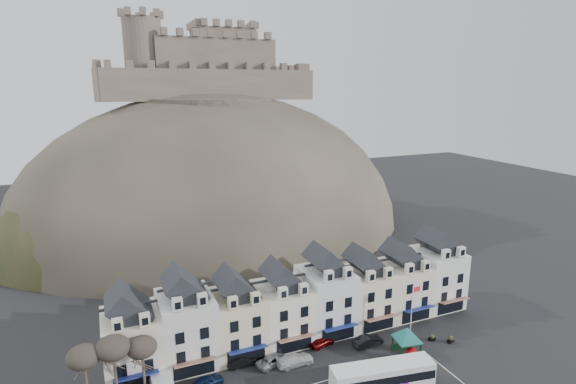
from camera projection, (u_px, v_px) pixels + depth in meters
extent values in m
cube|color=silver|center=(132.00, 344.00, 55.96)|extent=(6.80, 8.00, 8.00)
cube|color=#202429|center=(129.00, 306.00, 54.75)|extent=(6.80, 5.76, 2.80)
cube|color=silver|center=(117.00, 325.00, 51.03)|extent=(1.20, 0.80, 1.60)
cube|color=silver|center=(145.00, 320.00, 52.17)|extent=(1.20, 0.80, 1.60)
cube|color=black|center=(137.00, 382.00, 52.98)|extent=(5.10, 0.06, 2.20)
cube|color=navy|center=(136.00, 376.00, 52.08)|extent=(5.10, 1.29, 0.43)
cube|color=silver|center=(187.00, 329.00, 58.42)|extent=(6.80, 8.00, 9.20)
cube|color=#202429|center=(184.00, 288.00, 57.07)|extent=(6.80, 5.76, 2.80)
cube|color=silver|center=(177.00, 304.00, 53.35)|extent=(1.20, 0.80, 1.60)
cube|color=silver|center=(202.00, 300.00, 54.50)|extent=(1.20, 0.80, 1.60)
cube|color=black|center=(194.00, 368.00, 55.59)|extent=(5.10, 0.06, 2.20)
cube|color=maroon|center=(195.00, 362.00, 54.69)|extent=(5.10, 1.29, 0.43)
cube|color=beige|center=(237.00, 322.00, 61.17)|extent=(6.80, 8.00, 8.00)
cube|color=#202429|center=(236.00, 287.00, 59.96)|extent=(6.80, 5.76, 2.80)
cube|color=beige|center=(233.00, 303.00, 56.24)|extent=(1.20, 0.80, 1.60)
cube|color=beige|center=(255.00, 299.00, 57.38)|extent=(1.20, 0.80, 1.60)
cube|color=black|center=(247.00, 356.00, 58.19)|extent=(5.10, 0.06, 2.20)
cube|color=navy|center=(248.00, 350.00, 57.29)|extent=(5.10, 1.29, 0.43)
cube|color=white|center=(283.00, 313.00, 63.77)|extent=(6.80, 8.00, 8.00)
cube|color=#202429|center=(283.00, 279.00, 62.56)|extent=(6.80, 5.76, 2.80)
cube|color=white|center=(283.00, 293.00, 58.84)|extent=(1.20, 0.80, 1.60)
cube|color=white|center=(303.00, 289.00, 59.99)|extent=(1.20, 0.80, 1.60)
cube|color=black|center=(294.00, 344.00, 60.80)|extent=(5.10, 0.06, 2.20)
cube|color=maroon|center=(296.00, 338.00, 59.90)|extent=(5.10, 1.29, 0.43)
cube|color=silver|center=(325.00, 300.00, 66.24)|extent=(6.80, 8.00, 9.20)
cube|color=#202429|center=(326.00, 263.00, 64.89)|extent=(6.80, 5.76, 2.80)
cube|color=silver|center=(329.00, 276.00, 61.17)|extent=(1.20, 0.80, 1.60)
cube|color=silver|center=(348.00, 273.00, 62.32)|extent=(1.20, 0.80, 1.60)
cube|color=black|center=(338.00, 333.00, 63.41)|extent=(5.10, 0.06, 2.20)
cube|color=navy|center=(341.00, 327.00, 62.50)|extent=(5.10, 1.29, 0.43)
cube|color=silver|center=(364.00, 295.00, 68.99)|extent=(6.80, 8.00, 8.00)
cube|color=#202429|center=(366.00, 264.00, 67.78)|extent=(6.80, 5.76, 2.80)
cube|color=silver|center=(371.00, 276.00, 64.05)|extent=(1.20, 0.80, 1.60)
cube|color=silver|center=(388.00, 273.00, 65.20)|extent=(1.20, 0.80, 1.60)
cube|color=black|center=(379.00, 324.00, 66.01)|extent=(5.10, 0.06, 2.20)
cube|color=maroon|center=(382.00, 318.00, 65.11)|extent=(5.10, 1.29, 0.43)
cube|color=#ECE6CE|center=(401.00, 288.00, 71.59)|extent=(6.80, 8.00, 8.00)
cube|color=#202429|center=(403.00, 257.00, 70.38)|extent=(6.80, 5.76, 2.80)
cube|color=#ECE6CE|center=(409.00, 269.00, 66.66)|extent=(1.20, 0.80, 1.60)
cube|color=#ECE6CE|center=(426.00, 266.00, 67.81)|extent=(1.20, 0.80, 1.60)
cube|color=black|center=(416.00, 315.00, 68.62)|extent=(5.10, 0.06, 2.20)
cube|color=navy|center=(420.00, 309.00, 67.72)|extent=(5.10, 1.29, 0.43)
cube|color=white|center=(435.00, 277.00, 74.06)|extent=(6.80, 8.00, 9.20)
cube|color=#202429|center=(438.00, 244.00, 72.71)|extent=(6.80, 5.76, 2.80)
cube|color=white|center=(446.00, 255.00, 68.99)|extent=(1.20, 0.80, 1.60)
cube|color=white|center=(461.00, 252.00, 70.13)|extent=(1.20, 0.80, 1.60)
cube|color=black|center=(451.00, 306.00, 71.22)|extent=(5.10, 0.06, 2.20)
cube|color=maroon|center=(454.00, 300.00, 70.32)|extent=(5.10, 1.29, 0.43)
ellipsoid|color=#332E27|center=(214.00, 228.00, 114.28)|extent=(96.00, 76.00, 68.00)
ellipsoid|color=#2F371B|center=(124.00, 248.00, 100.48)|extent=(52.00, 44.00, 42.00)
ellipsoid|color=#332E27|center=(294.00, 214.00, 127.05)|extent=(56.00, 48.00, 46.00)
ellipsoid|color=#2F371B|center=(212.00, 248.00, 100.23)|extent=(40.00, 28.00, 28.00)
ellipsoid|color=#332E27|center=(267.00, 237.00, 107.38)|extent=(36.00, 28.00, 24.00)
cylinder|color=#332E27|center=(209.00, 104.00, 107.06)|extent=(30.00, 30.00, 3.00)
cube|color=brown|center=(212.00, 85.00, 102.44)|extent=(48.00, 2.20, 7.00)
cube|color=brown|center=(194.00, 85.00, 120.32)|extent=(48.00, 2.20, 7.00)
cube|color=brown|center=(98.00, 85.00, 102.18)|extent=(2.20, 22.00, 7.00)
cube|color=brown|center=(291.00, 85.00, 120.57)|extent=(2.20, 22.00, 7.00)
cube|color=brown|center=(210.00, 62.00, 110.86)|extent=(28.00, 18.00, 10.00)
cube|color=brown|center=(223.00, 57.00, 113.84)|extent=(14.00, 12.00, 13.00)
cylinder|color=brown|center=(144.00, 60.00, 101.16)|extent=(8.40, 8.40, 18.00)
cylinder|color=silver|center=(222.00, 19.00, 111.74)|extent=(0.16, 0.16, 5.00)
ellipsoid|color=#383028|center=(83.00, 357.00, 48.36)|extent=(3.61, 3.61, 2.54)
cylinder|color=#3B2D25|center=(116.00, 382.00, 50.43)|extent=(0.32, 0.32, 6.02)
ellipsoid|color=#383028|center=(113.00, 348.00, 49.43)|extent=(3.78, 3.78, 2.67)
cylinder|color=#3B2D25|center=(144.00, 377.00, 51.64)|extent=(0.32, 0.32, 5.46)
ellipsoid|color=#383028|center=(142.00, 347.00, 50.74)|extent=(3.43, 3.43, 2.42)
cube|color=white|center=(383.00, 375.00, 53.07)|extent=(12.74, 4.85, 2.85)
cube|color=black|center=(383.00, 374.00, 53.03)|extent=(12.51, 4.89, 1.07)
cube|color=white|center=(383.00, 366.00, 52.77)|extent=(12.48, 4.70, 0.28)
cube|color=orange|center=(430.00, 360.00, 54.23)|extent=(0.29, 1.35, 0.32)
cylinder|color=black|center=(405.00, 375.00, 55.50)|extent=(1.13, 0.54, 1.09)
cube|color=black|center=(393.00, 343.00, 61.17)|extent=(0.17, 0.17, 2.38)
cube|color=black|center=(410.00, 341.00, 61.79)|extent=(0.17, 0.17, 2.38)
cube|color=black|center=(402.00, 355.00, 58.64)|extent=(0.17, 0.17, 2.38)
cube|color=black|center=(420.00, 352.00, 59.26)|extent=(0.17, 0.17, 2.38)
cube|color=black|center=(407.00, 340.00, 59.94)|extent=(3.76, 3.76, 0.12)
cone|color=#145B4F|center=(407.00, 334.00, 59.73)|extent=(6.49, 6.49, 1.79)
cube|color=black|center=(411.00, 359.00, 59.24)|extent=(1.40, 1.40, 0.50)
sphere|color=#AC0910|center=(411.00, 353.00, 59.03)|extent=(1.55, 1.55, 1.55)
cylinder|color=silver|center=(411.00, 314.00, 62.91)|extent=(0.13, 0.13, 8.52)
cube|color=red|center=(417.00, 289.00, 62.28)|extent=(1.17, 0.05, 0.75)
cube|color=black|center=(432.00, 339.00, 64.00)|extent=(0.97, 0.57, 0.46)
sphere|color=#2F371B|center=(432.00, 337.00, 63.91)|extent=(0.65, 0.65, 0.65)
cube|color=black|center=(451.00, 341.00, 63.48)|extent=(1.08, 0.73, 0.49)
sphere|color=#2F371B|center=(451.00, 338.00, 63.39)|extent=(0.69, 0.69, 0.69)
imported|color=#0B193B|center=(207.00, 382.00, 53.98)|extent=(4.46, 2.81, 1.42)
imported|color=black|center=(242.00, 361.00, 58.14)|extent=(4.09, 1.44, 1.35)
imported|color=#919598|center=(272.00, 360.00, 58.36)|extent=(4.83, 3.45, 1.24)
imported|color=silver|center=(295.00, 360.00, 58.34)|extent=(5.05, 2.15, 1.45)
imported|color=#4D0405|center=(322.00, 341.00, 62.59)|extent=(4.08, 2.36, 1.31)
imported|color=black|center=(368.00, 341.00, 62.64)|extent=(4.43, 1.69, 1.44)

